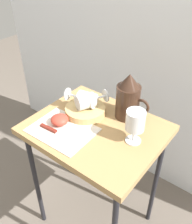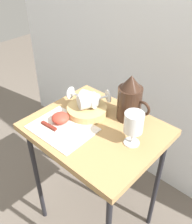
{
  "view_description": "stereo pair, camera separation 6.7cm",
  "coord_description": "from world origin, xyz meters",
  "px_view_note": "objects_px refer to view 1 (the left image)",
  "views": [
    {
      "loc": [
        0.51,
        -0.66,
        1.4
      ],
      "look_at": [
        0.0,
        0.0,
        0.79
      ],
      "focal_mm": 40.41,
      "sensor_mm": 36.0,
      "label": 1
    },
    {
      "loc": [
        0.57,
        -0.62,
        1.4
      ],
      "look_at": [
        0.0,
        0.0,
        0.79
      ],
      "focal_mm": 40.41,
      "sensor_mm": 36.0,
      "label": 2
    }
  ],
  "objects_px": {
    "basket_tray": "(85,111)",
    "wine_glass_tipped_far": "(86,99)",
    "pitcher": "(128,100)",
    "wine_glass_upright": "(135,122)",
    "wine_glass_tipped_near": "(87,101)",
    "table": "(96,140)",
    "knife": "(55,131)",
    "apple_half_left": "(60,120)"
  },
  "relations": [
    {
      "from": "table",
      "to": "wine_glass_upright",
      "type": "bearing_deg",
      "value": 7.56
    },
    {
      "from": "wine_glass_tipped_near",
      "to": "wine_glass_tipped_far",
      "type": "height_order",
      "value": "same"
    },
    {
      "from": "knife",
      "to": "wine_glass_upright",
      "type": "bearing_deg",
      "value": 29.5
    },
    {
      "from": "wine_glass_tipped_far",
      "to": "wine_glass_upright",
      "type": "bearing_deg",
      "value": -7.9
    },
    {
      "from": "table",
      "to": "apple_half_left",
      "type": "xyz_separation_m",
      "value": [
        -0.14,
        -0.08,
        0.1
      ]
    },
    {
      "from": "basket_tray",
      "to": "apple_half_left",
      "type": "height_order",
      "value": "apple_half_left"
    },
    {
      "from": "apple_half_left",
      "to": "wine_glass_tipped_near",
      "type": "bearing_deg",
      "value": 72.44
    },
    {
      "from": "table",
      "to": "wine_glass_tipped_near",
      "type": "xyz_separation_m",
      "value": [
        -0.09,
        0.05,
        0.14
      ]
    },
    {
      "from": "basket_tray",
      "to": "wine_glass_upright",
      "type": "height_order",
      "value": "wine_glass_upright"
    },
    {
      "from": "basket_tray",
      "to": "knife",
      "type": "bearing_deg",
      "value": -93.94
    },
    {
      "from": "table",
      "to": "wine_glass_tipped_far",
      "type": "relative_size",
      "value": 4.56
    },
    {
      "from": "wine_glass_tipped_near",
      "to": "apple_half_left",
      "type": "xyz_separation_m",
      "value": [
        -0.04,
        -0.13,
        -0.04
      ]
    },
    {
      "from": "pitcher",
      "to": "wine_glass_tipped_far",
      "type": "height_order",
      "value": "pitcher"
    },
    {
      "from": "table",
      "to": "basket_tray",
      "type": "bearing_deg",
      "value": 154.89
    },
    {
      "from": "table",
      "to": "apple_half_left",
      "type": "height_order",
      "value": "apple_half_left"
    },
    {
      "from": "pitcher",
      "to": "knife",
      "type": "relative_size",
      "value": 0.98
    },
    {
      "from": "wine_glass_upright",
      "to": "wine_glass_tipped_far",
      "type": "bearing_deg",
      "value": 172.1
    },
    {
      "from": "wine_glass_tipped_near",
      "to": "wine_glass_tipped_far",
      "type": "bearing_deg",
      "value": 140.11
    },
    {
      "from": "basket_tray",
      "to": "wine_glass_tipped_near",
      "type": "bearing_deg",
      "value": 42.3
    },
    {
      "from": "apple_half_left",
      "to": "knife",
      "type": "distance_m",
      "value": 0.06
    },
    {
      "from": "table",
      "to": "wine_glass_tipped_near",
      "type": "height_order",
      "value": "wine_glass_tipped_near"
    },
    {
      "from": "table",
      "to": "pitcher",
      "type": "height_order",
      "value": "pitcher"
    },
    {
      "from": "pitcher",
      "to": "wine_glass_tipped_far",
      "type": "xyz_separation_m",
      "value": [
        -0.17,
        -0.09,
        -0.02
      ]
    },
    {
      "from": "knife",
      "to": "wine_glass_tipped_near",
      "type": "bearing_deg",
      "value": 84.52
    },
    {
      "from": "wine_glass_tipped_near",
      "to": "apple_half_left",
      "type": "height_order",
      "value": "wine_glass_tipped_near"
    },
    {
      "from": "table",
      "to": "wine_glass_tipped_near",
      "type": "relative_size",
      "value": 4.46
    },
    {
      "from": "basket_tray",
      "to": "wine_glass_tipped_far",
      "type": "xyz_separation_m",
      "value": [
        -0.01,
        0.01,
        0.05
      ]
    },
    {
      "from": "basket_tray",
      "to": "apple_half_left",
      "type": "bearing_deg",
      "value": -105.97
    },
    {
      "from": "wine_glass_tipped_far",
      "to": "knife",
      "type": "distance_m",
      "value": 0.21
    },
    {
      "from": "table",
      "to": "wine_glass_tipped_far",
      "type": "bearing_deg",
      "value": 149.82
    },
    {
      "from": "pitcher",
      "to": "wine_glass_tipped_near",
      "type": "height_order",
      "value": "pitcher"
    },
    {
      "from": "pitcher",
      "to": "wine_glass_upright",
      "type": "relative_size",
      "value": 1.47
    },
    {
      "from": "wine_glass_tipped_near",
      "to": "table",
      "type": "bearing_deg",
      "value": -28.78
    },
    {
      "from": "knife",
      "to": "pitcher",
      "type": "bearing_deg",
      "value": 58.62
    },
    {
      "from": "wine_glass_tipped_near",
      "to": "wine_glass_tipped_far",
      "type": "distance_m",
      "value": 0.02
    },
    {
      "from": "wine_glass_upright",
      "to": "wine_glass_tipped_near",
      "type": "bearing_deg",
      "value": 173.86
    },
    {
      "from": "wine_glass_tipped_near",
      "to": "apple_half_left",
      "type": "relative_size",
      "value": 2.06
    },
    {
      "from": "table",
      "to": "wine_glass_tipped_near",
      "type": "distance_m",
      "value": 0.18
    },
    {
      "from": "table",
      "to": "wine_glass_upright",
      "type": "xyz_separation_m",
      "value": [
        0.17,
        0.02,
        0.17
      ]
    },
    {
      "from": "table",
      "to": "basket_tray",
      "type": "height_order",
      "value": "basket_tray"
    },
    {
      "from": "wine_glass_upright",
      "to": "apple_half_left",
      "type": "height_order",
      "value": "wine_glass_upright"
    },
    {
      "from": "apple_half_left",
      "to": "basket_tray",
      "type": "bearing_deg",
      "value": 74.03
    }
  ]
}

